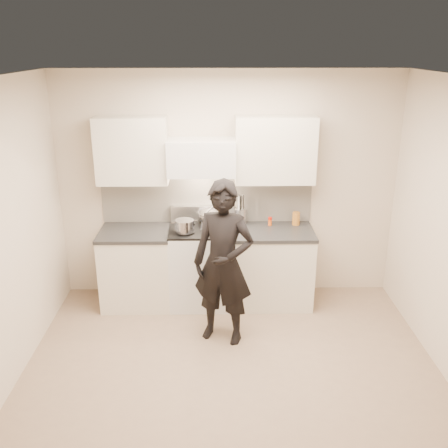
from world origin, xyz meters
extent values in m
plane|color=#856E56|center=(0.00, 0.00, 0.00)|extent=(4.00, 4.00, 0.00)
cube|color=#C0AE97|center=(0.00, 1.75, 1.35)|extent=(4.00, 0.04, 2.70)
cube|color=#C0AE97|center=(0.00, -1.75, 1.35)|extent=(4.00, 0.04, 2.70)
cube|color=silver|center=(0.00, 0.00, 2.69)|extent=(4.00, 3.50, 0.02)
cube|color=beige|center=(-0.25, 1.74, 1.19)|extent=(2.50, 0.02, 0.53)
cube|color=silver|center=(-0.30, 1.70, 1.03)|extent=(0.76, 0.08, 0.20)
cube|color=silver|center=(-0.30, 1.55, 1.75)|extent=(0.76, 0.40, 0.40)
cylinder|color=#AEAEB7|center=(-0.30, 1.37, 1.57)|extent=(0.66, 0.02, 0.02)
cube|color=beige|center=(0.53, 1.58, 1.83)|extent=(0.90, 0.33, 0.75)
cube|color=beige|center=(-1.08, 1.58, 1.83)|extent=(0.80, 0.33, 0.75)
cube|color=#B8A88A|center=(0.13, 1.73, 1.10)|extent=(0.08, 0.01, 0.12)
cube|color=silver|center=(-0.30, 1.43, 0.46)|extent=(0.76, 0.65, 0.92)
cube|color=black|center=(-0.30, 1.43, 0.93)|extent=(0.76, 0.65, 0.02)
cube|color=#B1AFBC|center=(-0.14, 1.54, 0.95)|extent=(0.36, 0.34, 0.01)
cylinder|color=#AEAEB7|center=(-0.30, 1.13, 0.78)|extent=(0.62, 0.02, 0.02)
cylinder|color=black|center=(-0.48, 1.28, 0.95)|extent=(0.18, 0.18, 0.01)
cylinder|color=black|center=(-0.12, 1.28, 0.95)|extent=(0.18, 0.18, 0.01)
cylinder|color=black|center=(-0.48, 1.57, 0.95)|extent=(0.18, 0.18, 0.01)
cylinder|color=black|center=(-0.12, 1.57, 0.95)|extent=(0.18, 0.18, 0.01)
cube|color=beige|center=(0.53, 1.43, 0.44)|extent=(0.90, 0.65, 0.88)
cube|color=black|center=(0.53, 1.43, 0.90)|extent=(0.92, 0.67, 0.04)
cube|color=beige|center=(-1.08, 1.43, 0.44)|extent=(0.80, 0.65, 0.88)
cube|color=black|center=(-1.08, 1.43, 0.90)|extent=(0.82, 0.67, 0.04)
ellipsoid|color=#AEAEB7|center=(-0.17, 1.55, 1.06)|extent=(0.36, 0.36, 0.20)
torus|color=#AEAEB7|center=(-0.17, 1.55, 1.10)|extent=(0.38, 0.38, 0.02)
ellipsoid|color=beige|center=(-0.17, 1.55, 1.05)|extent=(0.21, 0.21, 0.09)
cylinder|color=silver|center=(-0.22, 1.40, 1.16)|extent=(0.13, 0.25, 0.19)
cylinder|color=#AEAEB7|center=(-0.50, 1.28, 1.03)|extent=(0.26, 0.26, 0.14)
cube|color=#AEAEB7|center=(-0.62, 1.25, 1.08)|extent=(0.05, 0.03, 0.01)
cube|color=#AEAEB7|center=(-0.37, 1.31, 1.08)|extent=(0.05, 0.03, 0.01)
cylinder|color=silver|center=(0.15, 1.64, 1.01)|extent=(0.13, 0.13, 0.19)
cylinder|color=black|center=(0.18, 1.64, 1.11)|extent=(0.02, 0.02, 0.33)
cylinder|color=silver|center=(0.17, 1.66, 1.11)|extent=(0.02, 0.02, 0.33)
cylinder|color=silver|center=(0.15, 1.67, 1.11)|extent=(0.02, 0.02, 0.33)
cylinder|color=black|center=(0.13, 1.66, 1.11)|extent=(0.02, 0.02, 0.33)
cylinder|color=silver|center=(0.12, 1.64, 1.11)|extent=(0.02, 0.02, 0.33)
cylinder|color=silver|center=(0.13, 1.61, 1.11)|extent=(0.02, 0.02, 0.33)
cylinder|color=black|center=(0.15, 1.60, 1.11)|extent=(0.02, 0.02, 0.33)
cylinder|color=silver|center=(0.17, 1.61, 1.11)|extent=(0.02, 0.02, 0.33)
cylinder|color=#DE5312|center=(0.50, 1.58, 0.96)|extent=(0.04, 0.04, 0.07)
cylinder|color=red|center=(0.50, 1.58, 1.01)|extent=(0.04, 0.04, 0.03)
cylinder|color=#AB6A23|center=(0.81, 1.60, 1.00)|extent=(0.09, 0.09, 0.15)
imported|color=black|center=(-0.07, 0.63, 0.86)|extent=(0.73, 0.60, 1.72)
camera|label=1|loc=(-0.14, -3.97, 2.96)|focal=40.00mm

